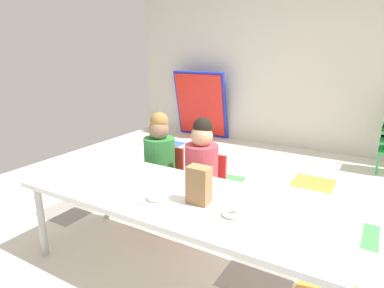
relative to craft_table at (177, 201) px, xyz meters
name	(u,v)px	position (x,y,z in m)	size (l,w,h in m)	color
ground_plane	(224,228)	(0.02, 0.68, -0.53)	(5.55, 5.34, 0.02)	silver
back_wall	(308,56)	(0.02, 3.35, 0.79)	(5.55, 0.10, 2.64)	beige
craft_table	(177,201)	(0.00, 0.00, 0.00)	(2.02, 0.73, 0.57)	white
seated_child_near_camera	(160,155)	(-0.56, 0.60, 0.03)	(0.34, 0.34, 0.92)	red
seated_child_middle_seat	(202,164)	(-0.15, 0.60, 0.03)	(0.32, 0.32, 0.92)	red
folded_activity_table	(201,105)	(-1.58, 3.15, 0.01)	(0.90, 0.29, 1.09)	#1E33BF
paper_bag_brown	(199,185)	(0.17, -0.03, 0.15)	(0.13, 0.09, 0.22)	#9E754C
paper_plate_near_edge	(155,200)	(-0.06, -0.14, 0.05)	(0.18, 0.18, 0.01)	white
paper_plate_center_table	(97,175)	(-0.65, -0.02, 0.05)	(0.18, 0.18, 0.01)	white
donut_powdered_on_plate	(155,197)	(-0.06, -0.14, 0.07)	(0.10, 0.10, 0.03)	white
donut_powdered_loose	(232,213)	(0.40, -0.08, 0.06)	(0.11, 0.11, 0.03)	white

